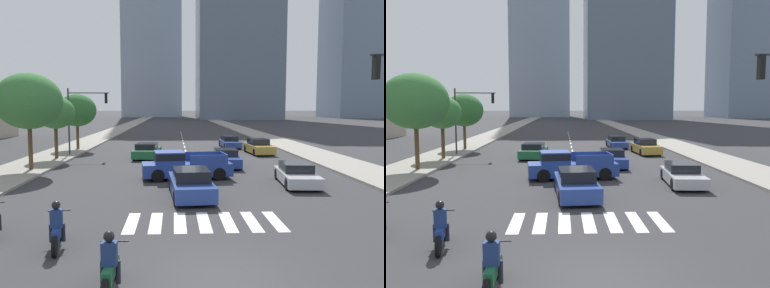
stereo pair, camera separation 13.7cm
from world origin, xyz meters
The scene contains 18 objects.
ground_plane centered at (0.00, 0.00, 0.00)m, with size 800.00×800.00×0.00m, color #333335.
sidewalk_east centered at (11.45, 30.00, 0.07)m, with size 4.00×260.00×0.15m, color gray.
sidewalk_west centered at (-11.45, 30.00, 0.07)m, with size 4.00×260.00×0.15m, color gray.
crosswalk_near centered at (0.00, 5.02, 0.00)m, with size 5.85×2.70×0.01m.
lane_divider_center centered at (0.00, 33.02, 0.00)m, with size 0.14×50.00×0.01m.
motorcycle_lead centered at (-4.69, 2.48, 0.58)m, with size 0.72×2.13×1.49m.
motorcycle_third centered at (-2.60, -0.50, 0.58)m, with size 0.70×2.09×1.49m.
pickup_truck centered at (-0.63, 14.00, 0.81)m, with size 5.47×2.54×1.67m.
sedan_blue_0 centered at (4.77, 32.03, 0.56)m, with size 1.93×4.61×1.21m.
sedan_blue_1 centered at (2.61, 18.78, 0.59)m, with size 1.99×4.46×1.26m.
sedan_blue_2 centered at (-0.32, 9.21, 0.64)m, with size 2.18×4.92×1.39m.
sedan_gold_3 centered at (6.63, 26.33, 0.63)m, with size 2.16×4.64×1.39m.
sedan_silver_4 centered at (5.69, 12.01, 0.55)m, with size 2.16×4.75×1.19m.
sedan_green_5 centered at (-3.38, 23.80, 0.59)m, with size 2.27×4.80×1.26m.
traffic_signal_far centered at (-8.97, 25.41, 4.04)m, with size 3.80×0.28×5.75m.
street_tree_nearest centered at (-10.65, 17.16, 4.67)m, with size 4.35×4.35×6.38m.
street_tree_second centered at (-10.65, 22.93, 3.82)m, with size 3.08×3.08×5.00m.
street_tree_third centered at (-10.65, 30.11, 3.95)m, with size 3.75×3.75×5.40m.
Camera 2 is at (-0.96, -9.50, 4.32)m, focal length 37.14 mm.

